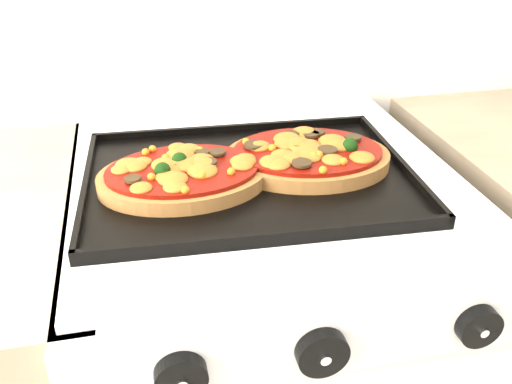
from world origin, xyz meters
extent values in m
cube|color=silver|center=(-0.05, 1.70, 0.46)|extent=(0.60, 0.60, 0.91)
cube|color=silver|center=(-0.05, 1.39, 0.85)|extent=(0.60, 0.02, 0.09)
cylinder|color=black|center=(-0.22, 1.37, 0.85)|extent=(0.06, 0.02, 0.06)
cylinder|color=black|center=(-0.06, 1.37, 0.85)|extent=(0.06, 0.02, 0.06)
cylinder|color=black|center=(0.13, 1.37, 0.85)|extent=(0.05, 0.02, 0.05)
cube|color=black|center=(-0.08, 1.68, 0.92)|extent=(0.50, 0.38, 0.02)
camera|label=1|loc=(-0.23, 0.93, 1.32)|focal=40.00mm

